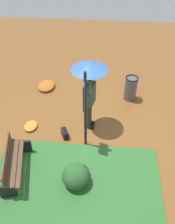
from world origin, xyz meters
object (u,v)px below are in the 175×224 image
at_px(info_sign_post, 85,103).
at_px(park_bench, 14,163).
at_px(trash_bin, 131,88).
at_px(person_with_umbrella, 89,80).
at_px(handbag, 65,133).

relative_size(info_sign_post, park_bench, 1.62).
xyz_separation_m(park_bench, trash_bin, (3.28, -2.87, 0.02)).
xyz_separation_m(person_with_umbrella, info_sign_post, (-0.80, 0.04, -0.11)).
distance_m(handbag, trash_bin, 2.74).
relative_size(handbag, trash_bin, 0.44).
relative_size(person_with_umbrella, park_bench, 1.44).
bearing_deg(person_with_umbrella, info_sign_post, 177.40).
bearing_deg(handbag, park_bench, 143.47).
height_order(info_sign_post, park_bench, info_sign_post).
bearing_deg(person_with_umbrella, park_bench, 139.62).
xyz_separation_m(person_with_umbrella, trash_bin, (1.38, -1.25, -1.13)).
bearing_deg(person_with_umbrella, trash_bin, -42.23).
height_order(info_sign_post, handbag, info_sign_post).
bearing_deg(info_sign_post, person_with_umbrella, -2.60).
bearing_deg(park_bench, handbag, -36.53).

